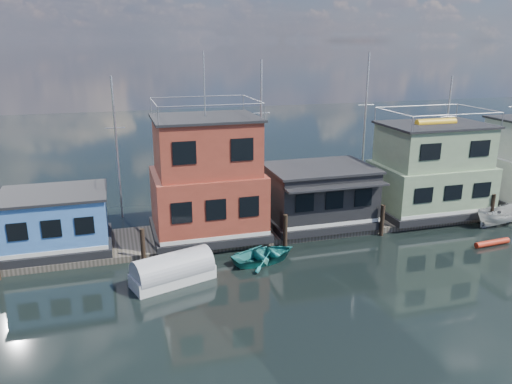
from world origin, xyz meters
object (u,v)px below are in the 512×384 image
object	(u,v)px
houseboat_blue	(56,221)
red_kayak	(492,243)
tarp_runabout	(173,271)
dinghy_teal	(265,255)
motorboat	(501,215)
houseboat_dark	(319,195)
houseboat_green	(431,170)
houseboat_red	(207,180)

from	to	relation	value
houseboat_blue	red_kayak	world-z (taller)	houseboat_blue
houseboat_blue	tarp_runabout	size ratio (longest dim) A/B	1.32
tarp_runabout	dinghy_teal	distance (m)	5.83
motorboat	tarp_runabout	bearing A→B (deg)	94.34
tarp_runabout	red_kayak	distance (m)	20.71
houseboat_blue	motorboat	distance (m)	30.47
tarp_runabout	dinghy_teal	xyz separation A→B (m)	(5.70, 1.23, -0.26)
tarp_runabout	red_kayak	xyz separation A→B (m)	(20.69, -0.59, -0.49)
houseboat_dark	houseboat_green	bearing A→B (deg)	0.12
houseboat_red	red_kayak	size ratio (longest dim) A/B	4.49
houseboat_green	motorboat	distance (m)	5.82
houseboat_red	houseboat_green	xyz separation A→B (m)	(17.00, 0.00, -0.55)
tarp_runabout	houseboat_dark	bearing A→B (deg)	9.64
houseboat_green	tarp_runabout	distance (m)	21.14
houseboat_red	motorboat	world-z (taller)	houseboat_red
houseboat_blue	houseboat_green	distance (m)	26.53
red_kayak	houseboat_red	bearing A→B (deg)	155.50
houseboat_red	houseboat_dark	bearing A→B (deg)	-0.14
dinghy_teal	houseboat_blue	bearing A→B (deg)	55.99
houseboat_blue	dinghy_teal	size ratio (longest dim) A/B	1.57
houseboat_blue	motorboat	xyz separation A→B (m)	(30.24, -3.49, -1.42)
tarp_runabout	houseboat_red	bearing A→B (deg)	43.88
red_kayak	houseboat_blue	bearing A→B (deg)	162.21
houseboat_red	red_kayak	bearing A→B (deg)	-20.02
houseboat_blue	houseboat_dark	bearing A→B (deg)	-0.06
houseboat_blue	houseboat_green	size ratio (longest dim) A/B	0.76
red_kayak	dinghy_teal	world-z (taller)	dinghy_teal
houseboat_blue	houseboat_red	bearing A→B (deg)	0.00
motorboat	red_kayak	size ratio (longest dim) A/B	1.54
houseboat_red	dinghy_teal	bearing A→B (deg)	-60.67
houseboat_red	dinghy_teal	size ratio (longest dim) A/B	2.90
houseboat_dark	red_kayak	distance (m)	11.72
houseboat_green	motorboat	world-z (taller)	houseboat_green
motorboat	red_kayak	xyz separation A→B (m)	(-3.17, -2.91, -0.59)
houseboat_red	houseboat_green	world-z (taller)	houseboat_red
motorboat	houseboat_blue	bearing A→B (deg)	82.20
houseboat_red	dinghy_teal	distance (m)	6.41
houseboat_blue	houseboat_red	xyz separation A→B (m)	(9.50, 0.00, 1.90)
houseboat_blue	houseboat_green	world-z (taller)	houseboat_green
dinghy_teal	houseboat_red	bearing A→B (deg)	16.10
houseboat_dark	motorboat	size ratio (longest dim) A/B	1.82
houseboat_dark	dinghy_teal	world-z (taller)	houseboat_dark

